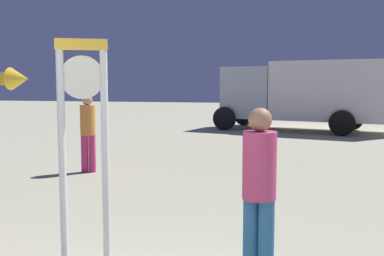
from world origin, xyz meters
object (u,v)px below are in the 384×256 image
Objects in this scene: standing_clock at (83,132)px; person_near_clock at (259,186)px; person_distant at (88,129)px; box_truck_near at (307,92)px.

standing_clock reaches higher than person_near_clock.
person_distant is at bearing 115.60° from standing_clock.
standing_clock is 14.43m from box_truck_near.
standing_clock is 5.26m from person_distant.
standing_clock is at bearing -172.13° from person_near_clock.
box_truck_near is (4.57, 9.52, 0.60)m from person_distant.
person_distant is (-2.26, 4.72, -0.49)m from standing_clock.
standing_clock is 0.33× the size of box_truck_near.
person_near_clock is 14.04m from box_truck_near.
box_truck_near is at bearing 87.24° from person_near_clock.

